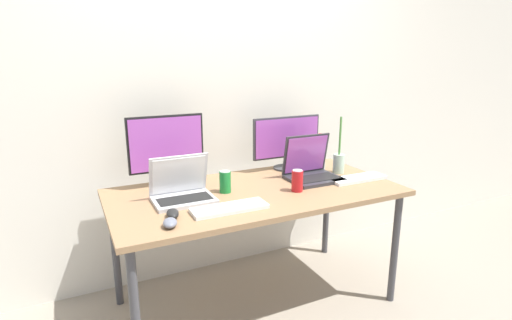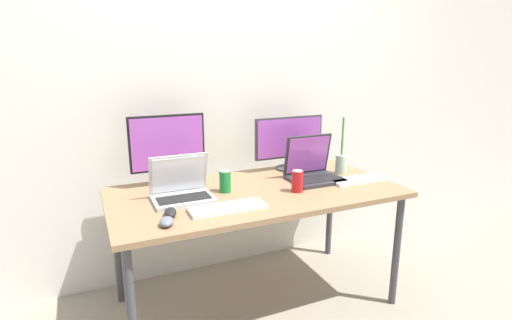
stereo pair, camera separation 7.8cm
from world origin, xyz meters
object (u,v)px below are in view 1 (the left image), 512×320
object	(u,v)px
mouse_by_laptop	(173,214)
bamboo_vase	(339,162)
monitor_left	(167,149)
soda_can_near_keyboard	(225,182)
laptop_silver	(182,190)
monitor_center	(287,140)
keyboard_main	(357,179)
mouse_by_keyboard	(170,223)
soda_can_by_laptop	(297,181)
water_bottle	(320,153)
laptop_secondary	(311,169)
work_desk	(256,199)
keyboard_aux	(229,208)

from	to	relation	value
mouse_by_laptop	bamboo_vase	world-z (taller)	bamboo_vase
monitor_left	soda_can_near_keyboard	distance (m)	0.41
laptop_silver	mouse_by_laptop	world-z (taller)	laptop_silver
monitor_center	keyboard_main	bearing A→B (deg)	-57.23
mouse_by_keyboard	soda_can_by_laptop	xyz separation A→B (m)	(0.78, 0.17, 0.04)
mouse_by_keyboard	water_bottle	world-z (taller)	water_bottle
mouse_by_laptop	laptop_secondary	bearing A→B (deg)	23.55
mouse_by_laptop	bamboo_vase	bearing A→B (deg)	22.25
mouse_by_keyboard	mouse_by_laptop	xyz separation A→B (m)	(0.04, 0.11, -0.00)
water_bottle	soda_can_near_keyboard	xyz separation A→B (m)	(-0.75, -0.15, -0.05)
mouse_by_keyboard	soda_can_by_laptop	world-z (taller)	soda_can_by_laptop
monitor_left	keyboard_main	world-z (taller)	monitor_left
laptop_secondary	mouse_by_laptop	world-z (taller)	laptop_secondary
monitor_center	soda_can_by_laptop	xyz separation A→B (m)	(-0.18, -0.44, -0.14)
water_bottle	soda_can_by_laptop	xyz separation A→B (m)	(-0.37, -0.31, -0.05)
soda_can_near_keyboard	bamboo_vase	xyz separation A→B (m)	(0.83, 0.04, 0.01)
mouse_by_laptop	bamboo_vase	xyz separation A→B (m)	(1.19, 0.27, 0.06)
keyboard_main	mouse_by_keyboard	xyz separation A→B (m)	(-1.24, -0.19, 0.01)
monitor_center	laptop_silver	xyz separation A→B (m)	(-0.82, -0.29, -0.14)
laptop_secondary	mouse_by_keyboard	xyz separation A→B (m)	(-0.99, -0.34, -0.04)
laptop_secondary	mouse_by_laptop	xyz separation A→B (m)	(-0.95, -0.24, -0.04)
monitor_left	monitor_center	bearing A→B (deg)	0.78
work_desk	water_bottle	world-z (taller)	water_bottle
monitor_left	monitor_center	size ratio (longest dim) A/B	0.90
keyboard_aux	soda_can_near_keyboard	size ratio (longest dim) A/B	3.10
work_desk	keyboard_aux	distance (m)	0.35
work_desk	mouse_by_laptop	xyz separation A→B (m)	(-0.54, -0.19, 0.08)
keyboard_aux	bamboo_vase	xyz separation A→B (m)	(0.91, 0.30, 0.06)
keyboard_aux	soda_can_by_laptop	bearing A→B (deg)	13.11
laptop_silver	keyboard_main	world-z (taller)	laptop_silver
monitor_left	keyboard_aux	xyz separation A→B (m)	(0.18, -0.53, -0.22)
monitor_center	keyboard_main	size ratio (longest dim) A/B	1.33
work_desk	soda_can_by_laptop	size ratio (longest dim) A/B	13.22
keyboard_aux	mouse_by_laptop	size ratio (longest dim) A/B	3.64
water_bottle	soda_can_near_keyboard	distance (m)	0.77
soda_can_near_keyboard	keyboard_aux	bearing A→B (deg)	-107.29
keyboard_main	laptop_silver	bearing A→B (deg)	173.64
water_bottle	soda_can_near_keyboard	bearing A→B (deg)	-168.74
laptop_secondary	soda_can_by_laptop	xyz separation A→B (m)	(-0.21, -0.17, -0.00)
monitor_center	laptop_silver	bearing A→B (deg)	-160.32
laptop_silver	mouse_by_keyboard	xyz separation A→B (m)	(-0.15, -0.32, -0.04)
monitor_center	water_bottle	size ratio (longest dim) A/B	1.97
mouse_by_laptop	bamboo_vase	size ratio (longest dim) A/B	0.28
keyboard_aux	water_bottle	size ratio (longest dim) A/B	1.54
monitor_center	work_desk	bearing A→B (deg)	-140.67
water_bottle	monitor_center	bearing A→B (deg)	146.76
mouse_by_keyboard	monitor_left	bearing A→B (deg)	92.43
monitor_center	soda_can_near_keyboard	bearing A→B (deg)	-153.87
monitor_center	water_bottle	xyz separation A→B (m)	(0.19, -0.13, -0.08)
laptop_secondary	bamboo_vase	world-z (taller)	bamboo_vase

